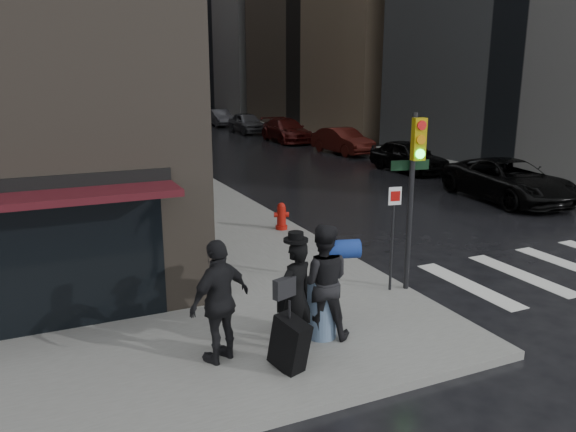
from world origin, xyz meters
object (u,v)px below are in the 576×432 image
traffic_light (412,179)px  parked_car_4 (247,123)px  man_greycoat (220,301)px  parked_car_5 (220,118)px  parked_car_2 (343,141)px  parked_car_0 (508,180)px  parked_car_6 (207,113)px  fire_hydrant (281,217)px  man_jeans (322,281)px  man_overcoat (294,304)px  parked_car_3 (286,130)px  parked_car_1 (408,156)px

traffic_light → parked_car_4: (8.76, 33.16, -1.73)m
man_greycoat → parked_car_5: (13.19, 41.16, -0.42)m
parked_car_2 → parked_car_4: parked_car_4 is taller
traffic_light → parked_car_0: 10.96m
parked_car_5 → parked_car_6: size_ratio=0.86×
fire_hydrant → parked_car_0: parked_car_0 is taller
man_jeans → traffic_light: 3.19m
man_overcoat → man_greycoat: (-1.15, 0.27, 0.14)m
traffic_light → parked_car_2: bearing=73.7°
parked_car_5 → man_overcoat: bearing=-102.8°
parked_car_3 → parked_car_2: bearing=-83.0°
man_jeans → parked_car_2: size_ratio=0.44×
man_overcoat → parked_car_1: 19.21m
fire_hydrant → parked_car_3: 23.03m
man_overcoat → man_jeans: 0.78m
man_overcoat → man_greycoat: 1.19m
parked_car_3 → parked_car_4: bearing=95.2°
parked_car_1 → parked_car_6: 33.85m
man_jeans → man_greycoat: 1.83m
man_overcoat → parked_car_3: size_ratio=0.38×
traffic_light → parked_car_2: size_ratio=0.81×
man_overcoat → man_jeans: bearing=-171.9°
parked_car_4 → parked_car_1: bearing=-88.3°
man_jeans → traffic_light: size_ratio=0.55×
man_jeans → fire_hydrant: man_jeans is taller
man_overcoat → parked_car_3: bearing=-133.4°
parked_car_1 → parked_car_6: (0.04, 33.84, -0.04)m
parked_car_1 → parked_car_4: (-0.68, 20.31, 0.04)m
man_jeans → parked_car_2: bearing=-95.6°
man_overcoat → parked_car_0: (12.27, 7.59, -0.25)m
parked_car_1 → parked_car_5: 27.09m
traffic_light → parked_car_1: size_ratio=0.83×
man_greycoat → parked_car_6: size_ratio=0.39×
parked_car_0 → parked_car_4: size_ratio=1.17×
man_greycoat → parked_car_4: size_ratio=0.42×
traffic_light → parked_car_3: (9.13, 26.39, -1.74)m
man_overcoat → traffic_light: 3.95m
parked_car_5 → fire_hydrant: bearing=-101.6°
parked_car_3 → parked_car_1: bearing=-86.6°
fire_hydrant → parked_car_6: 42.42m
man_overcoat → man_jeans: size_ratio=1.02×
parked_car_2 → parked_car_6: (-0.23, 27.08, -0.03)m
fire_hydrant → parked_car_1: (9.91, 7.39, 0.25)m
parked_car_3 → traffic_light: bearing=-107.0°
parked_car_3 → parked_car_4: size_ratio=1.16×
parked_car_4 → parked_car_5: parked_car_4 is taller
man_overcoat → parked_car_1: bearing=-151.0°
parked_car_1 → parked_car_4: size_ratio=0.94×
man_jeans → parked_car_5: size_ratio=0.45×
parked_car_0 → traffic_light: bearing=-140.1°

